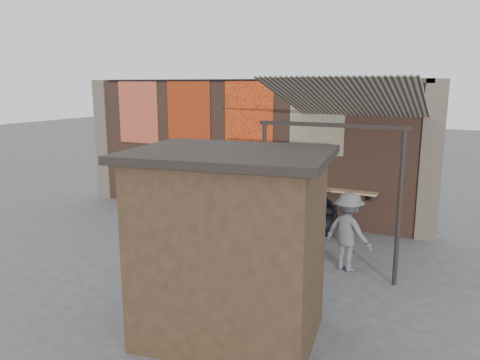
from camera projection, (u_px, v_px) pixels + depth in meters
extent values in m
plane|color=#474749|center=(196.00, 240.00, 11.82)|extent=(70.00, 70.00, 0.00)
cube|color=brown|center=(242.00, 149.00, 13.79)|extent=(10.00, 0.40, 4.00)
cube|color=#4C4238|center=(106.00, 140.00, 16.02)|extent=(0.50, 0.50, 4.00)
cube|color=#4C4238|center=(432.00, 161.00, 11.56)|extent=(0.50, 0.50, 4.00)
cube|color=#9E7A51|center=(237.00, 181.00, 13.65)|extent=(8.00, 0.32, 0.05)
cube|color=white|center=(236.00, 176.00, 13.59)|extent=(0.60, 0.28, 0.24)
cube|color=maroon|center=(138.00, 112.00, 14.94)|extent=(1.50, 0.02, 2.00)
cube|color=#F5440E|center=(189.00, 113.00, 14.13)|extent=(1.50, 0.02, 2.00)
cube|color=#C74718|center=(249.00, 115.00, 13.27)|extent=(1.50, 0.02, 2.00)
cube|color=#246186|center=(317.00, 117.00, 12.41)|extent=(1.50, 0.02, 2.00)
cylinder|color=black|center=(239.00, 80.00, 13.19)|extent=(9.50, 0.06, 0.06)
imported|color=#9FA2E7|center=(136.00, 184.00, 14.45)|extent=(0.72, 0.60, 1.68)
imported|color=#33282A|center=(174.00, 191.00, 13.56)|extent=(0.94, 0.81, 1.66)
imported|color=black|center=(315.00, 216.00, 10.69)|extent=(1.16, 0.78, 1.83)
imported|color=#57575C|center=(348.00, 232.00, 9.77)|extent=(1.24, 0.98, 1.68)
imported|color=#896E57|center=(273.00, 203.00, 11.80)|extent=(1.05, 0.85, 1.84)
cube|color=black|center=(230.00, 250.00, 7.09)|extent=(2.84, 2.28, 2.81)
cube|color=black|center=(230.00, 154.00, 6.79)|extent=(3.18, 2.61, 0.12)
cube|color=gold|center=(250.00, 195.00, 7.89)|extent=(1.19, 0.20, 0.50)
cube|color=#473321|center=(249.00, 251.00, 8.10)|extent=(2.15, 0.39, 0.06)
cube|color=beige|center=(349.00, 99.00, 10.40)|extent=(3.20, 3.28, 0.97)
cube|color=#33261C|center=(365.00, 81.00, 11.72)|extent=(3.30, 0.08, 0.12)
cube|color=black|center=(330.00, 125.00, 9.17)|extent=(3.00, 0.08, 0.08)
cylinder|color=black|center=(264.00, 194.00, 10.08)|extent=(0.09, 0.09, 3.10)
cylinder|color=black|center=(399.00, 209.00, 8.88)|extent=(0.09, 0.09, 3.10)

